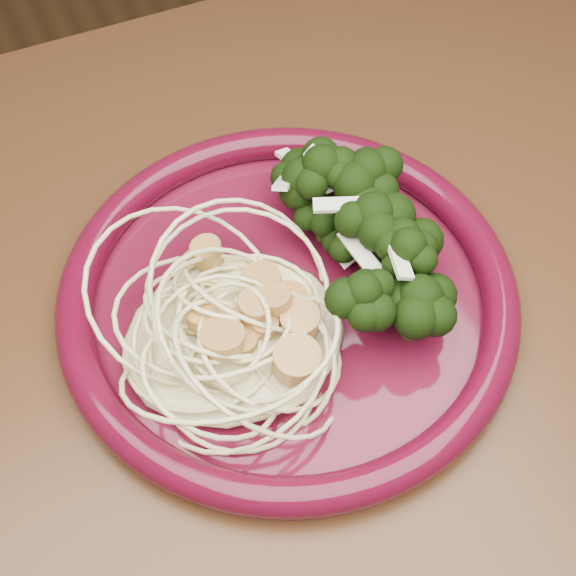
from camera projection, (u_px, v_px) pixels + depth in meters
The scene contains 6 objects.
dining_table at pixel (441, 367), 0.65m from camera, with size 1.20×0.80×0.75m.
dinner_plate at pixel (288, 295), 0.55m from camera, with size 0.41×0.41×0.03m.
spaghetti_pile at pixel (233, 328), 0.52m from camera, with size 0.15×0.13×0.03m, color beige.
scallop_cluster at pixel (229, 292), 0.49m from camera, with size 0.14×0.14×0.05m, color #BF8D48, non-canonical shape.
broccoli_pile at pixel (351, 225), 0.56m from camera, with size 0.10×0.17×0.06m, color black.
onion_garnish at pixel (354, 191), 0.53m from camera, with size 0.07×0.11×0.06m, color beige, non-canonical shape.
Camera 1 is at (-0.25, -0.24, 1.21)m, focal length 50.00 mm.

